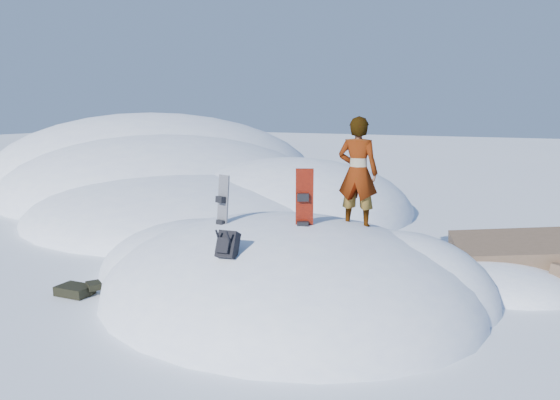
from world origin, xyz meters
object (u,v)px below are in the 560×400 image
at_px(snowboard_red, 304,214).
at_px(snowboard_dark, 222,214).
at_px(backpack, 227,245).
at_px(person, 358,173).

relative_size(snowboard_red, snowboard_dark, 1.13).
distance_m(snowboard_red, backpack, 1.60).
distance_m(snowboard_dark, person, 2.50).
xyz_separation_m(snowboard_red, backpack, (-0.60, -1.46, -0.27)).
bearing_deg(person, backpack, 60.85).
bearing_deg(snowboard_red, backpack, -136.98).
xyz_separation_m(snowboard_dark, backpack, (0.87, -1.21, -0.18)).
relative_size(backpack, person, 0.25).
bearing_deg(backpack, snowboard_red, 60.95).
bearing_deg(snowboard_red, snowboard_dark, 164.85).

